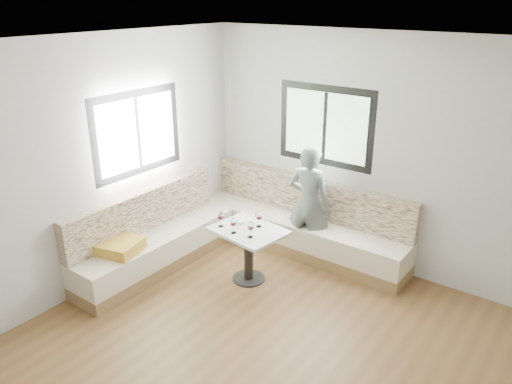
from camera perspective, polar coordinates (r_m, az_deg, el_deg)
room at (r=3.94m, az=0.99°, el=-4.55°), size 5.01×5.01×2.81m
banquette at (r=6.34m, az=-2.07°, el=-4.70°), size 2.90×2.80×0.95m
table at (r=5.78m, az=-0.87°, el=-5.77°), size 0.87×0.71×0.65m
person at (r=6.20m, az=6.06°, el=-1.28°), size 0.59×0.43×1.49m
olive_ramekin at (r=5.84m, az=-1.81°, el=-3.43°), size 0.10×0.10×0.04m
wine_glass_a at (r=5.73m, az=-4.08°, el=-2.75°), size 0.08×0.08×0.19m
wine_glass_b at (r=5.57m, az=-2.62°, el=-3.50°), size 0.08×0.08×0.19m
wine_glass_c at (r=5.47m, az=-0.64°, el=-3.96°), size 0.08×0.08×0.19m
wine_glass_d at (r=5.71m, az=0.33°, el=-2.79°), size 0.08×0.08×0.19m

